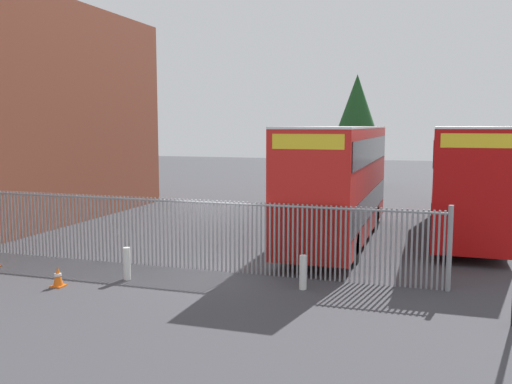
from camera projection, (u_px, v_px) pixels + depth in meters
name	position (u px, v px, depth m)	size (l,w,h in m)	color
ground_plane	(284.00, 226.00, 24.74)	(100.00, 100.00, 0.00)	#3D3D42
palisade_fence	(192.00, 232.00, 17.28)	(15.26, 0.14, 2.35)	gray
double_decker_bus_near_gate	(466.00, 177.00, 22.30)	(2.54, 10.81, 4.42)	#B70C0C
double_decker_bus_behind_fence_left	(338.00, 179.00, 21.29)	(2.54, 10.81, 4.42)	red
bollard_near_left	(127.00, 264.00, 16.16)	(0.20, 0.20, 0.95)	silver
bollard_center_front	(303.00, 272.00, 15.20)	(0.20, 0.20, 0.95)	silver
traffic_cone_mid_forecourt	(58.00, 276.00, 15.48)	(0.34, 0.34, 0.59)	orange
tree_tall_back	(357.00, 114.00, 39.87)	(3.90, 3.90, 8.09)	#4C3823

